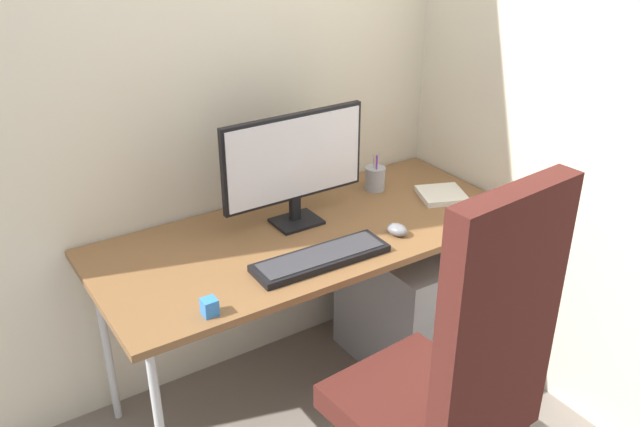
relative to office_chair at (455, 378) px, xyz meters
The scene contains 12 objects.
ground_plane 1.00m from the office_chair, 88.07° to the left, with size 8.00×8.00×0.00m, color slate.
wall_back 1.39m from the office_chair, 88.68° to the left, with size 3.13×0.04×2.80m, color beige.
wall_side_right 1.27m from the office_chair, 34.01° to the left, with size 0.04×2.26×2.80m, color beige.
desk 0.79m from the office_chair, 88.07° to the left, with size 1.54×0.67×0.72m.
office_chair is the anchor object (origin of this frame).
filing_cabinet 0.97m from the office_chair, 56.13° to the left, with size 0.44×0.53×0.54m.
monitor 0.94m from the office_chair, 88.69° to the left, with size 0.55×0.13×0.41m.
keyboard 0.60m from the office_chair, 95.35° to the left, with size 0.47×0.15×0.03m.
mouse 0.67m from the office_chair, 65.78° to the left, with size 0.06×0.08×0.04m, color slate.
pen_holder 1.06m from the office_chair, 65.31° to the left, with size 0.08×0.08×0.16m.
notebook 0.97m from the office_chair, 50.69° to the left, with size 0.17×0.17×0.02m, color silver.
desk_clamp_accessory 0.72m from the office_chair, 133.55° to the left, with size 0.04×0.04×0.05m, color #337FD8.
Camera 1 is at (-1.14, -1.82, 1.87)m, focal length 38.49 mm.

